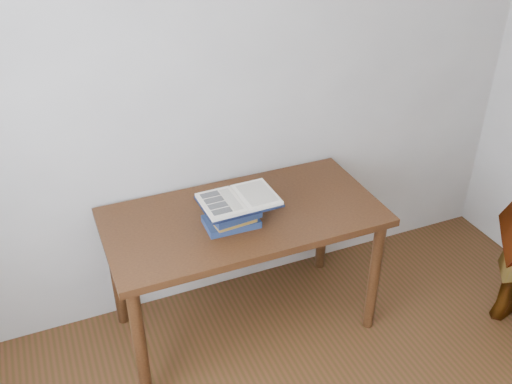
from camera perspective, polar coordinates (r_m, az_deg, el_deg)
name	(u,v)px	position (r m, az deg, el deg)	size (l,w,h in m)	color
room_shell	(467,198)	(1.33, 20.38, -0.60)	(3.54, 3.54, 2.62)	#A8A49F
desk	(244,230)	(2.85, -1.23, -3.82)	(1.36, 0.68, 0.73)	#452711
book_stack	(232,216)	(2.68, -2.38, -2.37)	(0.26, 0.19, 0.12)	navy
open_book	(239,200)	(2.65, -1.73, -0.79)	(0.36, 0.26, 0.03)	black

